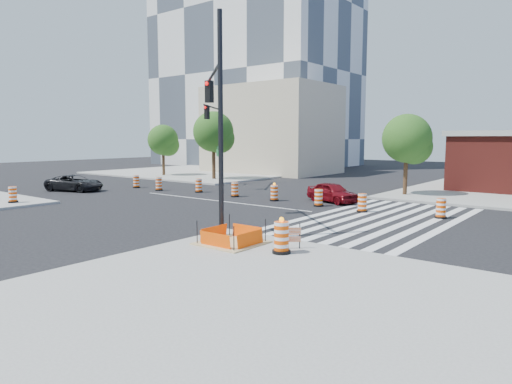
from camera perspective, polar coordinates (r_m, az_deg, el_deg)
ground at (r=29.67m, az=-4.63°, el=-1.13°), size 120.00×120.00×0.00m
sidewalk_nw at (r=54.98m, az=-5.61°, el=2.56°), size 22.00×22.00×0.15m
crosswalk_east at (r=23.69m, az=15.19°, el=-3.33°), size 6.75×13.50×0.01m
lane_centerline at (r=29.67m, az=-4.63°, el=-1.12°), size 14.00×0.12×0.01m
excavation_pit at (r=17.11m, az=-3.07°, el=-6.20°), size 2.20×2.20×0.90m
tower_nw at (r=73.21m, az=-0.13°, el=21.34°), size 28.00×18.00×45.00m
beige_midrise at (r=54.03m, az=1.95°, el=7.75°), size 14.00×10.00×10.00m
red_coupe at (r=29.33m, az=9.52°, el=-0.04°), size 4.01×2.62×1.27m
dark_suv at (r=37.77m, az=-21.73°, el=1.05°), size 4.89×3.44×1.24m
signal_pole_se at (r=19.82m, az=-5.01°, el=10.48°), size 5.05×4.50×8.75m
signal_pole_nw at (r=38.80m, az=-4.96°, el=8.17°), size 3.35×5.39×8.22m
pit_drum at (r=15.60m, az=3.20°, el=-5.79°), size 0.64×0.64×1.25m
sw_corner_drum at (r=31.44m, az=-28.12°, el=-0.34°), size 0.57×0.57×0.98m
barricade at (r=16.25m, az=4.28°, el=-5.36°), size 0.58×0.57×0.91m
tree_north_a at (r=49.47m, az=-11.48°, el=6.18°), size 3.26×3.22×5.48m
tree_north_b at (r=44.25m, az=-5.26°, el=7.22°), size 3.91×3.89×6.62m
tree_north_c at (r=33.37m, az=18.41°, el=6.04°), size 3.37×3.37×5.72m
median_drum_0 at (r=38.65m, az=-14.74°, el=1.22°), size 0.60×0.60×1.02m
median_drum_1 at (r=36.23m, az=-12.05°, el=0.94°), size 0.60×0.60×1.02m
median_drum_2 at (r=34.49m, az=-7.17°, el=0.74°), size 0.60×0.60×1.02m
median_drum_3 at (r=31.68m, az=-2.66°, el=0.26°), size 0.60×0.60×1.02m
median_drum_4 at (r=29.60m, az=2.30°, el=-0.17°), size 0.60×0.60×1.18m
median_drum_5 at (r=27.49m, az=7.83°, el=-0.79°), size 0.60×0.60×1.02m
median_drum_6 at (r=25.74m, az=13.14°, el=-1.41°), size 0.60×0.60×1.02m
median_drum_7 at (r=24.95m, az=22.11°, el=-1.99°), size 0.60×0.60×1.02m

